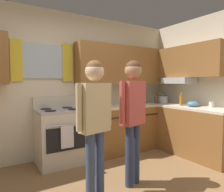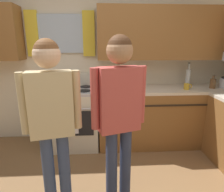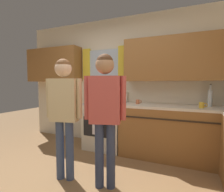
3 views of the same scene
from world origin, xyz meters
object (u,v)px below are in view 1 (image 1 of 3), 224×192
at_px(bottle_tall_clear, 139,96).
at_px(mixing_bowl, 193,104).
at_px(stovetop_kettle, 163,98).
at_px(mug_ceramic_white, 212,105).
at_px(cup_terracotta, 93,105).
at_px(adult_left, 95,113).
at_px(mug_mustard_yellow, 143,102).
at_px(adult_in_plaid, 133,107).
at_px(stove_oven, 60,135).
at_px(bottle_oil_amber, 181,100).
at_px(bottle_squat_brown, 156,100).

xyz_separation_m(bottle_tall_clear, mixing_bowl, (0.39, -1.07, -0.09)).
bearing_deg(stovetop_kettle, mug_ceramic_white, -85.68).
height_order(stovetop_kettle, mixing_bowl, stovetop_kettle).
bearing_deg(cup_terracotta, bottle_tall_clear, 6.18).
xyz_separation_m(mug_ceramic_white, adult_left, (-2.40, -0.11, 0.05)).
bearing_deg(bottle_tall_clear, stovetop_kettle, -22.03).
height_order(mug_ceramic_white, adult_left, adult_left).
xyz_separation_m(mug_ceramic_white, cup_terracotta, (-1.77, 1.18, -0.01)).
bearing_deg(mug_mustard_yellow, adult_in_plaid, -135.11).
bearing_deg(stovetop_kettle, bottle_tall_clear, 157.97).
distance_m(cup_terracotta, adult_left, 1.44).
bearing_deg(stovetop_kettle, adult_in_plaid, -146.24).
xyz_separation_m(stove_oven, bottle_oil_amber, (2.15, -0.68, 0.54)).
distance_m(stovetop_kettle, adult_left, 2.62).
bearing_deg(mixing_bowl, bottle_tall_clear, 110.22).
bearing_deg(mug_ceramic_white, bottle_tall_clear, 114.59).
bearing_deg(adult_left, adult_in_plaid, 3.97).
height_order(cup_terracotta, adult_left, adult_left).
bearing_deg(stove_oven, cup_terracotta, 2.52).
bearing_deg(stovetop_kettle, bottle_squat_brown, -176.40).
bearing_deg(adult_in_plaid, mixing_bowl, 10.73).
xyz_separation_m(mug_ceramic_white, stovetop_kettle, (-0.08, 1.10, 0.05)).
bearing_deg(stovetop_kettle, mixing_bowl, -98.01).
xyz_separation_m(bottle_tall_clear, bottle_oil_amber, (0.34, -0.84, -0.03)).
distance_m(mug_ceramic_white, cup_terracotta, 2.12).
xyz_separation_m(stove_oven, bottle_squat_brown, (2.10, -0.07, 0.51)).
relative_size(cup_terracotta, adult_left, 0.07).
distance_m(bottle_oil_amber, mug_mustard_yellow, 0.74).
xyz_separation_m(mug_ceramic_white, mixing_bowl, (-0.20, 0.24, -0.00)).
xyz_separation_m(bottle_tall_clear, bottle_squat_brown, (0.29, -0.22, -0.06)).
distance_m(stovetop_kettle, adult_in_plaid, 2.10).
distance_m(bottle_squat_brown, mug_ceramic_white, 1.13).
distance_m(bottle_oil_amber, adult_left, 2.23).
xyz_separation_m(bottle_oil_amber, stovetop_kettle, (0.17, 0.63, -0.01)).
height_order(cup_terracotta, stovetop_kettle, stovetop_kettle).
distance_m(stove_oven, mixing_bowl, 2.43).
bearing_deg(stove_oven, mixing_bowl, -22.54).
bearing_deg(cup_terracotta, mug_ceramic_white, -33.73).
bearing_deg(mixing_bowl, stove_oven, 157.46).
height_order(bottle_tall_clear, bottle_squat_brown, bottle_tall_clear).
height_order(stove_oven, bottle_oil_amber, bottle_oil_amber).
xyz_separation_m(bottle_tall_clear, mug_mustard_yellow, (-0.13, -0.28, -0.10)).
xyz_separation_m(cup_terracotta, stovetop_kettle, (1.68, -0.08, 0.06)).
distance_m(stove_oven, bottle_tall_clear, 1.90).
xyz_separation_m(bottle_tall_clear, adult_in_plaid, (-1.23, -1.38, -0.02)).
distance_m(bottle_tall_clear, adult_in_plaid, 1.85).
relative_size(mug_ceramic_white, mug_mustard_yellow, 1.04).
xyz_separation_m(stovetop_kettle, mixing_bowl, (-0.12, -0.86, -0.05)).
height_order(bottle_tall_clear, stovetop_kettle, bottle_tall_clear).
height_order(bottle_tall_clear, cup_terracotta, bottle_tall_clear).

